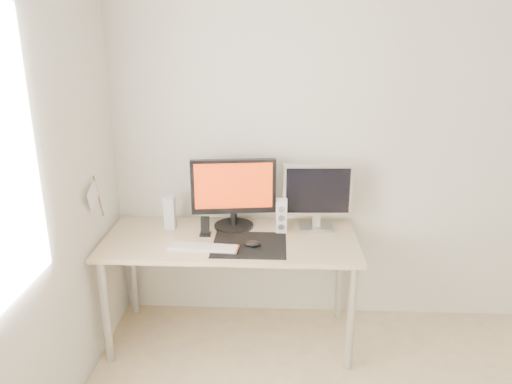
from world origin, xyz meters
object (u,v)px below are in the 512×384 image
object	(u,v)px
mouse	(252,244)
keyboard	(204,248)
speaker_right	(282,216)
main_monitor	(234,191)
speaker_left	(170,213)
desk	(231,249)
phone_dock	(205,230)
second_monitor	(317,193)

from	to	relation	value
mouse	keyboard	world-z (taller)	mouse
speaker_right	keyboard	world-z (taller)	speaker_right
main_monitor	speaker_right	xyz separation A→B (m)	(0.31, -0.05, -0.15)
speaker_left	desk	bearing A→B (deg)	-18.90
main_monitor	desk	bearing A→B (deg)	-92.42
speaker_right	keyboard	size ratio (longest dim) A/B	0.51
desk	speaker_left	world-z (taller)	speaker_left
mouse	speaker_left	bearing A→B (deg)	153.71
desk	speaker_left	xyz separation A→B (m)	(-0.41, 0.14, 0.19)
mouse	speaker_left	xyz separation A→B (m)	(-0.56, 0.27, 0.09)
keyboard	speaker_left	bearing A→B (deg)	130.27
phone_dock	speaker_left	bearing A→B (deg)	156.06
second_monitor	phone_dock	xyz separation A→B (m)	(-0.72, -0.16, -0.20)
speaker_right	phone_dock	size ratio (longest dim) A/B	1.70
desk	speaker_right	bearing A→B (deg)	20.13
keyboard	speaker_right	bearing A→B (deg)	31.67
desk	main_monitor	distance (m)	0.37
desk	main_monitor	bearing A→B (deg)	87.58
speaker_right	mouse	bearing A→B (deg)	-124.86
main_monitor	second_monitor	distance (m)	0.54
main_monitor	second_monitor	xyz separation A→B (m)	(0.54, 0.01, -0.01)
mouse	speaker_right	size ratio (longest dim) A/B	0.45
speaker_right	keyboard	xyz separation A→B (m)	(-0.47, -0.29, -0.10)
keyboard	main_monitor	bearing A→B (deg)	65.82
speaker_left	speaker_right	xyz separation A→B (m)	(0.73, -0.02, 0.00)
desk	keyboard	bearing A→B (deg)	-130.66
second_monitor	desk	bearing A→B (deg)	-161.25
speaker_left	keyboard	distance (m)	0.42
main_monitor	keyboard	world-z (taller)	main_monitor
speaker_left	keyboard	size ratio (longest dim) A/B	0.51
desk	phone_dock	bearing A→B (deg)	169.28
main_monitor	keyboard	size ratio (longest dim) A/B	1.28
main_monitor	mouse	bearing A→B (deg)	-65.72
speaker_right	phone_dock	distance (m)	0.50
keyboard	desk	bearing A→B (deg)	49.34
mouse	speaker_right	xyz separation A→B (m)	(0.18, 0.25, 0.09)
speaker_left	phone_dock	bearing A→B (deg)	-23.94
main_monitor	keyboard	distance (m)	0.45
speaker_left	second_monitor	bearing A→B (deg)	2.77
second_monitor	speaker_left	world-z (taller)	second_monitor
phone_dock	speaker_right	bearing A→B (deg)	10.13
second_monitor	speaker_left	size ratio (longest dim) A/B	2.08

